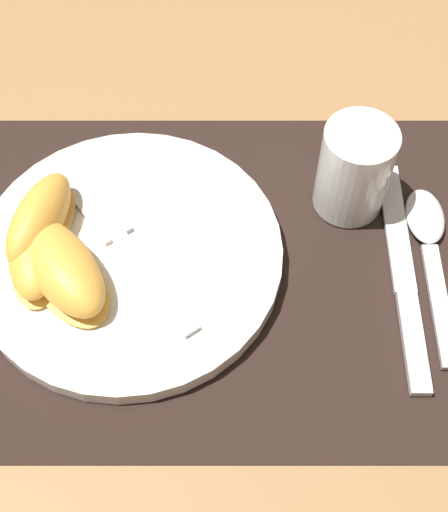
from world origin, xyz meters
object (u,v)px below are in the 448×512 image
Objects in this scene: fork at (122,243)px; citrus_wedge_0 at (38,222)px; spoon at (427,238)px; citrus_wedge_2 at (61,270)px; juice_glass at (351,173)px; knife at (402,275)px; citrus_wedge_1 at (35,251)px; plate at (128,255)px.

citrus_wedge_0 is at bearing 170.93° from fork.
citrus_wedge_2 is at bearing -171.27° from spoon.
juice_glass reaches higher than knife.
juice_glass is at bearing 145.86° from spoon.
juice_glass reaches higher than citrus_wedge_1.
juice_glass is 0.26m from citrus_wedge_2.
fork is at bearing -163.37° from juice_glass.
knife is at bearing -4.39° from plate.
spoon reaches higher than knife.
citrus_wedge_2 is (-0.31, -0.05, 0.03)m from spoon.
citrus_wedge_2 reaches higher than spoon.
citrus_wedge_1 is (-0.07, -0.01, 0.01)m from fork.
juice_glass is 0.27m from citrus_wedge_1.
spoon is 1.60× the size of citrus_wedge_1.
plate is 0.06m from citrus_wedge_2.
citrus_wedge_2 reaches higher than plate.
citrus_wedge_0 is (-0.26, -0.05, -0.00)m from juice_glass.
spoon is 1.63× the size of citrus_wedge_0.
citrus_wedge_2 is at bearing -149.70° from plate.
fork reaches higher than spoon.
juice_glass is 0.82× the size of citrus_wedge_1.
fork is (-0.20, -0.06, -0.02)m from juice_glass.
spoon is at bearing 4.81° from citrus_wedge_1.
knife is 0.28m from citrus_wedge_2.
plate is 0.20m from juice_glass.
spoon is at bearing 4.15° from plate.
fork is 0.07m from citrus_wedge_0.
citrus_wedge_1 is (-0.33, -0.03, 0.03)m from spoon.
citrus_wedge_1 is (-0.30, 0.01, 0.03)m from knife.
spoon is at bearing 8.73° from citrus_wedge_2.
citrus_wedge_0 is at bearing 118.42° from citrus_wedge_2.
citrus_wedge_2 reaches higher than fork.
plate is 2.96× the size of juice_glass.
citrus_wedge_1 is (-0.26, -0.07, -0.01)m from juice_glass.
plate is at bearing 30.30° from citrus_wedge_2.
plate is at bearing -52.27° from fork.
juice_glass is 0.10m from knife.
citrus_wedge_1 is at bearing -168.18° from fork.
citrus_wedge_0 is (-0.07, 0.02, 0.03)m from plate.
fork is 1.48× the size of citrus_wedge_0.
spoon is 1.11× the size of fork.
fork is 1.45× the size of citrus_wedge_1.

